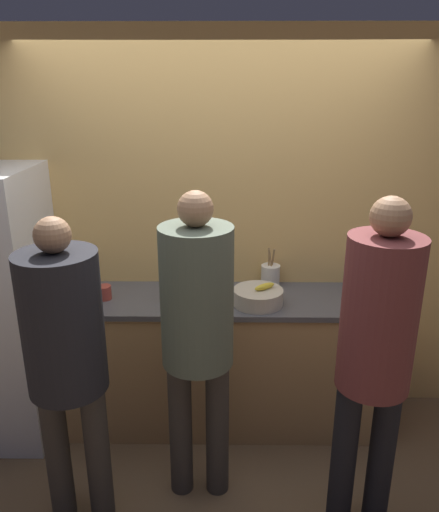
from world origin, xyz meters
TOP-DOWN VIEW (x-y plane):
  - ground_plane at (0.00, 0.00)m, footprint 14.00×14.00m
  - wall_back at (0.00, 0.62)m, footprint 5.20×0.06m
  - counter at (0.00, 0.33)m, footprint 2.16×0.60m
  - person_left at (-0.74, -0.50)m, footprint 0.39×0.39m
  - person_center at (-0.11, -0.31)m, footprint 0.38×0.38m
  - person_right at (0.75, -0.54)m, footprint 0.35×0.35m
  - fruit_bowl at (0.24, 0.22)m, footprint 0.31×0.31m
  - utensil_crock at (0.34, 0.52)m, footprint 0.13×0.13m
  - bottle_clear at (-0.34, 0.25)m, footprint 0.06×0.06m
  - bottle_dark at (-0.98, 0.43)m, footprint 0.06×0.06m
  - cup_red at (-0.74, 0.29)m, footprint 0.09×0.09m

SIDE VIEW (x-z plane):
  - ground_plane at x=0.00m, z-range 0.00..0.00m
  - counter at x=0.00m, z-range 0.00..0.94m
  - cup_red at x=-0.74m, z-range 0.94..1.03m
  - fruit_bowl at x=0.24m, z-range 0.92..1.06m
  - bottle_clear at x=-0.34m, z-range 0.92..1.09m
  - bottle_dark at x=-0.98m, z-range 0.92..1.10m
  - utensil_crock at x=0.34m, z-range 0.89..1.15m
  - person_left at x=-0.74m, z-range 0.19..1.89m
  - person_center at x=-0.11m, z-range 0.19..1.97m
  - person_right at x=0.75m, z-range 0.18..1.98m
  - wall_back at x=0.00m, z-range 0.00..2.60m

